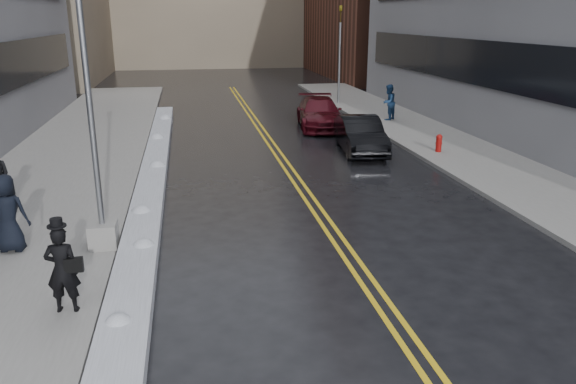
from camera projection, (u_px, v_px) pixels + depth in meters
name	position (u px, v px, depth m)	size (l,w,h in m)	color
ground	(249.00, 277.00, 12.35)	(160.00, 160.00, 0.00)	black
sidewalk_west	(64.00, 170.00, 20.75)	(5.50, 50.00, 0.15)	gray
sidewalk_east	(460.00, 152.00, 23.41)	(4.00, 50.00, 0.15)	gray
lane_line_left	(280.00, 162.00, 22.14)	(0.12, 50.00, 0.01)	gold
lane_line_right	(287.00, 162.00, 22.19)	(0.12, 50.00, 0.01)	gold
snow_ridge	(153.00, 178.00, 19.40)	(0.90, 30.00, 0.34)	silver
lamppost	(94.00, 151.00, 12.92)	(0.65, 0.65, 7.62)	gray
fire_hydrant	(439.00, 142.00, 23.10)	(0.26, 0.26, 0.73)	maroon
traffic_signal	(340.00, 51.00, 35.32)	(0.16, 0.20, 6.00)	gray
pedestrian_fedora	(62.00, 270.00, 10.42)	(0.62, 0.41, 1.70)	black
pedestrian_c	(7.00, 213.00, 13.13)	(0.92, 0.60, 1.88)	black
pedestrian_east	(388.00, 102.00, 30.11)	(0.92, 0.72, 1.90)	navy
car_black	(360.00, 135.00, 23.52)	(1.59, 4.56, 1.50)	black
car_maroon	(320.00, 113.00, 28.78)	(2.13, 5.24, 1.52)	#400A12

